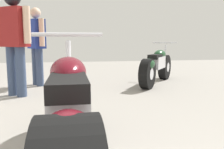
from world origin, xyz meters
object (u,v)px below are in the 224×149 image
(mechanic_with_helmet, at_px, (14,33))
(motorcycle_maroon_cruiser, at_px, (69,120))
(motorcycle_black_naked, at_px, (156,66))
(mechanic_in_blue, at_px, (37,42))

(mechanic_with_helmet, bearing_deg, motorcycle_maroon_cruiser, -71.71)
(motorcycle_black_naked, height_order, mechanic_in_blue, mechanic_in_blue)
(motorcycle_black_naked, bearing_deg, mechanic_with_helmet, -165.54)
(mechanic_in_blue, height_order, mechanic_with_helmet, mechanic_with_helmet)
(motorcycle_black_naked, bearing_deg, mechanic_in_blue, 174.27)
(motorcycle_maroon_cruiser, height_order, mechanic_in_blue, mechanic_in_blue)
(motorcycle_maroon_cruiser, relative_size, mechanic_with_helmet, 1.22)
(motorcycle_black_naked, distance_m, mechanic_in_blue, 2.66)
(motorcycle_black_naked, distance_m, mechanic_with_helmet, 2.99)
(motorcycle_maroon_cruiser, relative_size, motorcycle_black_naked, 1.30)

